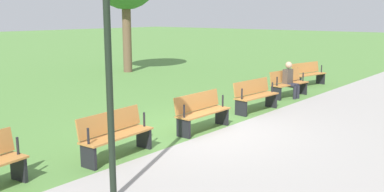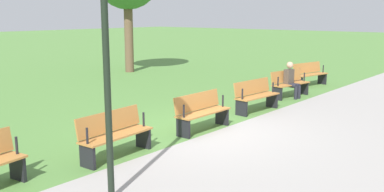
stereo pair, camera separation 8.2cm
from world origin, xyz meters
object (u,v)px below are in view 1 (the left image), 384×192
bench_2 (255,95)px  bench_3 (202,111)px  bench_0 (308,74)px  bench_1 (288,83)px  bench_4 (115,134)px  person_seated (290,79)px

bench_2 → bench_3: 2.58m
bench_0 → bench_1: size_ratio=1.01×
bench_0 → bench_2: same height
bench_1 → bench_4: bearing=10.1°
bench_0 → bench_3: size_ratio=1.04×
bench_4 → bench_0: bearing=180.0°
bench_3 → bench_4: 2.58m
bench_2 → bench_1: bearing=-169.9°
bench_1 → bench_0: bearing=-161.8°
bench_3 → person_seated: (-5.03, -0.24, 0.17)m
bench_2 → person_seated: 2.46m
bench_2 → bench_4: size_ratio=1.00×
bench_3 → person_seated: bearing=-177.3°
bench_2 → person_seated: person_seated is taller
bench_4 → person_seated: (-7.61, -0.15, 0.17)m
bench_1 → bench_4: same height
bench_1 → bench_4: size_ratio=1.01×
bench_3 → bench_2: bearing=-178.0°
bench_4 → person_seated: size_ratio=1.36×
bench_1 → bench_2: size_ratio=1.01×
bench_1 → bench_3: 5.16m
bench_0 → bench_2: (5.11, 0.73, 0.00)m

